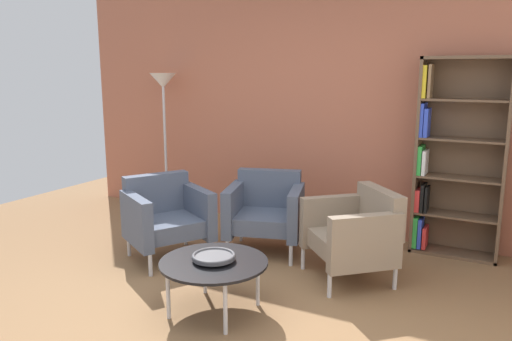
# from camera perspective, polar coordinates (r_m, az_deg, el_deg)

# --- Properties ---
(ground_plane) EXTENTS (8.32, 8.32, 0.00)m
(ground_plane) POSITION_cam_1_polar(r_m,az_deg,el_deg) (3.79, -6.27, -16.52)
(ground_plane) COLOR olive
(brick_back_panel) EXTENTS (6.40, 0.12, 2.90)m
(brick_back_panel) POSITION_cam_1_polar(r_m,az_deg,el_deg) (5.57, 7.70, 7.99)
(brick_back_panel) COLOR #B2664C
(brick_back_panel) RESTS_ON ground_plane
(bookshelf_tall) EXTENTS (0.80, 0.30, 1.90)m
(bookshelf_tall) POSITION_cam_1_polar(r_m,az_deg,el_deg) (5.11, 21.65, 1.16)
(bookshelf_tall) COLOR brown
(bookshelf_tall) RESTS_ON ground_plane
(coffee_table_low) EXTENTS (0.80, 0.80, 0.40)m
(coffee_table_low) POSITION_cam_1_polar(r_m,az_deg,el_deg) (3.73, -4.86, -10.70)
(coffee_table_low) COLOR black
(coffee_table_low) RESTS_ON ground_plane
(decorative_bowl) EXTENTS (0.32, 0.32, 0.05)m
(decorative_bowl) POSITION_cam_1_polar(r_m,az_deg,el_deg) (3.70, -4.87, -9.78)
(decorative_bowl) COLOR #4C4C51
(decorative_bowl) RESTS_ON coffee_table_low
(armchair_spare_guest) EXTENTS (0.91, 0.93, 0.78)m
(armchair_spare_guest) POSITION_cam_1_polar(r_m,az_deg,el_deg) (4.83, -10.29, -5.09)
(armchair_spare_guest) COLOR #4C566B
(armchair_spare_guest) RESTS_ON ground_plane
(armchair_by_bookshelf) EXTENTS (0.95, 0.95, 0.78)m
(armchair_by_bookshelf) POSITION_cam_1_polar(r_m,az_deg,el_deg) (4.36, 11.29, -6.93)
(armchair_by_bookshelf) COLOR gray
(armchair_by_bookshelf) RESTS_ON ground_plane
(armchair_corner_red) EXTENTS (0.87, 0.82, 0.78)m
(armchair_corner_red) POSITION_cam_1_polar(r_m,az_deg,el_deg) (4.93, 1.10, -4.57)
(armchair_corner_red) COLOR #4C566B
(armchair_corner_red) RESTS_ON ground_plane
(floor_lamp_torchiere) EXTENTS (0.32, 0.32, 1.74)m
(floor_lamp_torchiere) POSITION_cam_1_polar(r_m,az_deg,el_deg) (6.22, -10.54, 8.23)
(floor_lamp_torchiere) COLOR silver
(floor_lamp_torchiere) RESTS_ON ground_plane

